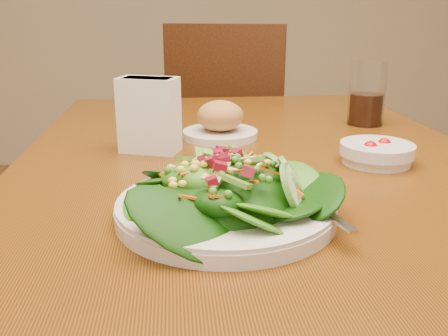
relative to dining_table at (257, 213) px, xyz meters
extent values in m
cube|color=#643B0A|center=(0.00, 0.00, 0.08)|extent=(0.90, 1.40, 0.04)
cylinder|color=#411B0A|center=(-0.39, 0.64, -0.29)|extent=(0.07, 0.07, 0.71)
cylinder|color=#411B0A|center=(0.39, 0.64, -0.29)|extent=(0.07, 0.07, 0.71)
cube|color=#411B0A|center=(0.09, 1.09, -0.19)|extent=(0.56, 0.56, 0.04)
cylinder|color=#411B0A|center=(0.33, 1.22, -0.43)|extent=(0.04, 0.04, 0.44)
cylinder|color=#411B0A|center=(-0.04, 1.33, -0.43)|extent=(0.04, 0.04, 0.44)
cylinder|color=#411B0A|center=(0.22, 0.85, -0.43)|extent=(0.04, 0.04, 0.44)
cylinder|color=#411B0A|center=(-0.15, 0.97, -0.43)|extent=(0.04, 0.04, 0.44)
cube|color=#411B0A|center=(0.03, 0.89, 0.08)|extent=(0.42, 0.15, 0.49)
cylinder|color=silver|center=(-0.09, -0.24, 0.11)|extent=(0.30, 0.30, 0.02)
ellipsoid|color=black|center=(-0.09, -0.24, 0.14)|extent=(0.20, 0.20, 0.04)
cube|color=silver|center=(0.04, -0.27, 0.12)|extent=(0.05, 0.18, 0.01)
cylinder|color=silver|center=(-0.05, 0.19, 0.11)|extent=(0.16, 0.16, 0.02)
ellipsoid|color=#A06F3F|center=(-0.05, 0.19, 0.15)|extent=(0.10, 0.10, 0.07)
cylinder|color=silver|center=(0.21, -0.03, 0.12)|extent=(0.13, 0.13, 0.04)
sphere|color=#BC0603|center=(0.23, -0.02, 0.13)|extent=(0.03, 0.03, 0.03)
sphere|color=#BC0603|center=(0.20, -0.03, 0.13)|extent=(0.03, 0.03, 0.03)
cylinder|color=silver|center=(0.31, 0.29, 0.18)|extent=(0.09, 0.09, 0.15)
cylinder|color=black|center=(0.31, 0.29, 0.14)|extent=(0.08, 0.08, 0.07)
cube|color=white|center=(-0.20, 0.10, 0.17)|extent=(0.13, 0.10, 0.15)
cube|color=white|center=(-0.20, 0.10, 0.19)|extent=(0.11, 0.08, 0.12)
camera|label=1|loc=(-0.15, -0.87, 0.37)|focal=40.00mm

